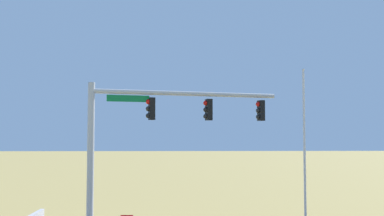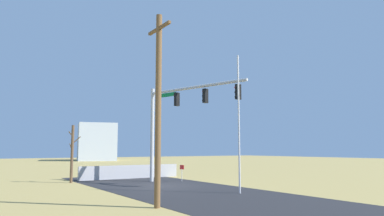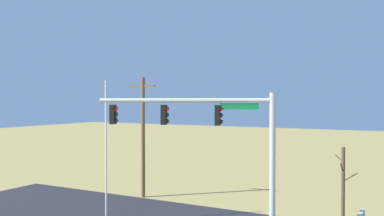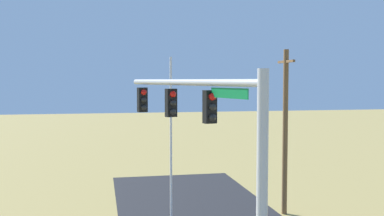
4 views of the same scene
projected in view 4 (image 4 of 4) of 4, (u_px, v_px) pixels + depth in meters
The scene contains 3 objects.
signal_mast at pixel (209, 137), 13.19m from camera, with size 8.24×2.65×7.02m.
flagpole at pixel (171, 146), 19.69m from camera, with size 0.10×0.10×7.75m, color silver.
utility_pole at pixel (285, 129), 22.65m from camera, with size 1.90×0.26×8.26m.
Camera 4 is at (13.44, -4.76, 6.75)m, focal length 42.50 mm.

